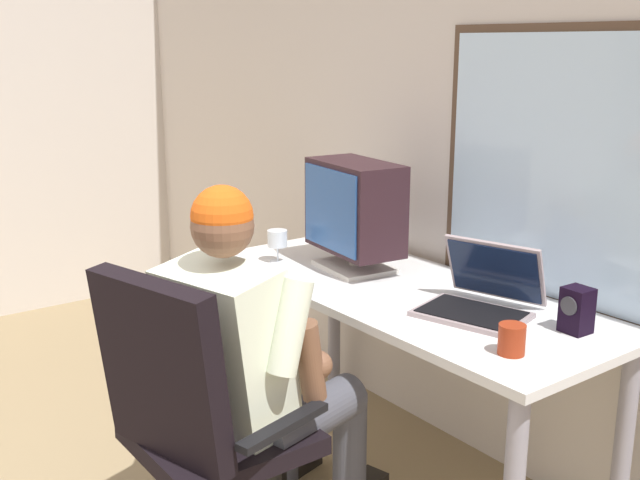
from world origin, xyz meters
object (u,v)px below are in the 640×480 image
Objects in this scene: person_seated at (255,360)px; wine_glass at (277,240)px; crt_monitor at (354,209)px; laptop at (482,294)px; desk at (402,314)px; office_chair at (193,411)px; desk_speaker at (577,310)px; coffee_mug at (512,339)px.

person_seated reaches higher than wine_glass.
laptop is (0.64, 0.04, -0.18)m from crt_monitor.
desk is at bearing 17.06° from wine_glass.
laptop is at bearing 13.82° from wine_glass.
office_chair is 1.07m from crt_monitor.
crt_monitor is (-0.30, 0.01, 0.35)m from desk.
desk_speaker is at bearing 11.75° from desk.
wine_glass is 1.25m from desk_speaker.
desk_speaker is at bearing 15.62° from laptop.
desk is 0.91m from office_chair.
person_seated is 2.90× the size of laptop.
person_seated is 1.02m from desk_speaker.
office_chair reaches higher than laptop.
office_chair reaches higher than desk.
laptop is 0.32m from desk_speaker.
coffee_mug is (-0.01, -0.30, -0.03)m from desk_speaker.
desk is 11.54× the size of desk_speaker.
office_chair is 6.96× the size of desk_speaker.
wine_glass is at bearing -162.94° from desk.
laptop is at bearing 64.18° from person_seated.
person_seated is 8.50× the size of desk_speaker.
wine_glass reaches higher than coffee_mug.
wine_glass is (-0.27, -0.19, -0.15)m from crt_monitor.
crt_monitor is 1.03× the size of laptop.
laptop is 4.69× the size of coffee_mug.
person_seated is 0.77m from wine_glass.
crt_monitor is at bearing -176.85° from laptop.
desk_speaker is 0.30m from coffee_mug.
laptop is at bearing 73.58° from office_chair.
person_seated reaches higher than desk.
coffee_mug is at bearing 51.74° from office_chair.
crt_monitor reaches higher than laptop.
crt_monitor is 0.66m from laptop.
desk_speaker is (1.21, 0.31, -0.02)m from wine_glass.
laptop reaches higher than wine_glass.
coffee_mug is at bearing -14.49° from desk.
coffee_mug is (1.20, 0.01, -0.05)m from wine_glass.
office_chair is at bearing -49.29° from wine_glass.
wine_glass is at bearing -166.18° from laptop.
crt_monitor is at bearing 169.32° from coffee_mug.
wine_glass is 1.20m from coffee_mug.
office_chair is at bearing -119.55° from desk_speaker.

